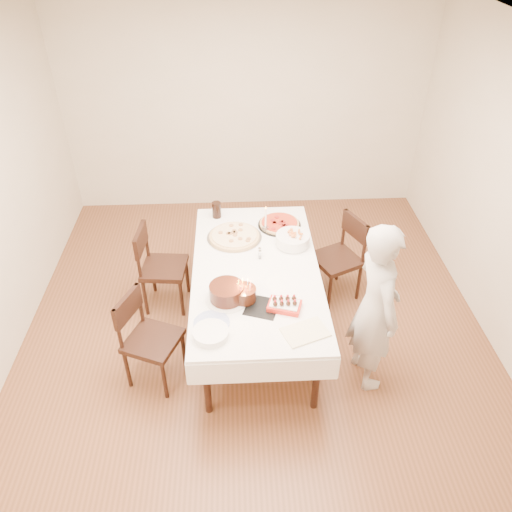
{
  "coord_description": "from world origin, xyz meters",
  "views": [
    {
      "loc": [
        -0.17,
        -3.52,
        3.53
      ],
      "look_at": [
        0.01,
        0.02,
        0.9
      ],
      "focal_mm": 35.0,
      "sensor_mm": 36.0,
      "label": 1
    }
  ],
  "objects_px": {
    "dining_table": "(256,300)",
    "birthday_cake": "(244,291)",
    "person": "(375,308)",
    "strawberry_box": "(284,305)",
    "pizza_white": "(234,236)",
    "pizza_pepperoni": "(279,224)",
    "cola_glass": "(217,210)",
    "pasta_bowl": "(293,239)",
    "chair_right_savory": "(336,259)",
    "chair_left_dessert": "(153,341)",
    "chair_left_savory": "(164,268)",
    "layer_cake": "(227,293)",
    "taper_candle": "(266,219)"
  },
  "relations": [
    {
      "from": "dining_table",
      "to": "person",
      "type": "relative_size",
      "value": 1.35
    },
    {
      "from": "person",
      "to": "cola_glass",
      "type": "height_order",
      "value": "person"
    },
    {
      "from": "taper_candle",
      "to": "birthday_cake",
      "type": "xyz_separation_m",
      "value": [
        -0.24,
        -1.01,
        -0.05
      ]
    },
    {
      "from": "layer_cake",
      "to": "birthday_cake",
      "type": "relative_size",
      "value": 1.85
    },
    {
      "from": "pizza_white",
      "to": "cola_glass",
      "type": "relative_size",
      "value": 3.14
    },
    {
      "from": "taper_candle",
      "to": "dining_table",
      "type": "bearing_deg",
      "value": -101.7
    },
    {
      "from": "chair_right_savory",
      "to": "person",
      "type": "bearing_deg",
      "value": -110.27
    },
    {
      "from": "cola_glass",
      "to": "strawberry_box",
      "type": "xyz_separation_m",
      "value": [
        0.57,
        -1.43,
        -0.05
      ]
    },
    {
      "from": "chair_right_savory",
      "to": "person",
      "type": "xyz_separation_m",
      "value": [
        0.09,
        -1.1,
        0.33
      ]
    },
    {
      "from": "layer_cake",
      "to": "birthday_cake",
      "type": "xyz_separation_m",
      "value": [
        0.15,
        -0.02,
        0.03
      ]
    },
    {
      "from": "chair_right_savory",
      "to": "strawberry_box",
      "type": "relative_size",
      "value": 3.46
    },
    {
      "from": "chair_left_savory",
      "to": "birthday_cake",
      "type": "xyz_separation_m",
      "value": [
        0.78,
        -0.85,
        0.39
      ]
    },
    {
      "from": "dining_table",
      "to": "pizza_pepperoni",
      "type": "bearing_deg",
      "value": 68.9
    },
    {
      "from": "chair_left_savory",
      "to": "person",
      "type": "distance_m",
      "value": 2.14
    },
    {
      "from": "chair_right_savory",
      "to": "chair_left_dessert",
      "type": "bearing_deg",
      "value": -174.19
    },
    {
      "from": "dining_table",
      "to": "birthday_cake",
      "type": "xyz_separation_m",
      "value": [
        -0.12,
        -0.41,
        0.48
      ]
    },
    {
      "from": "layer_cake",
      "to": "strawberry_box",
      "type": "height_order",
      "value": "layer_cake"
    },
    {
      "from": "chair_left_dessert",
      "to": "cola_glass",
      "type": "xyz_separation_m",
      "value": [
        0.54,
        1.45,
        0.39
      ]
    },
    {
      "from": "dining_table",
      "to": "layer_cake",
      "type": "distance_m",
      "value": 0.65
    },
    {
      "from": "birthday_cake",
      "to": "strawberry_box",
      "type": "xyz_separation_m",
      "value": [
        0.32,
        -0.12,
        -0.07
      ]
    },
    {
      "from": "layer_cake",
      "to": "chair_right_savory",
      "type": "bearing_deg",
      "value": 38.52
    },
    {
      "from": "chair_left_savory",
      "to": "strawberry_box",
      "type": "relative_size",
      "value": 3.47
    },
    {
      "from": "chair_right_savory",
      "to": "pizza_white",
      "type": "distance_m",
      "value": 1.08
    },
    {
      "from": "person",
      "to": "strawberry_box",
      "type": "xyz_separation_m",
      "value": [
        -0.73,
        0.08,
        -0.01
      ]
    },
    {
      "from": "dining_table",
      "to": "chair_left_savory",
      "type": "xyz_separation_m",
      "value": [
        -0.9,
        0.44,
        0.08
      ]
    },
    {
      "from": "pasta_bowl",
      "to": "chair_right_savory",
      "type": "bearing_deg",
      "value": 14.65
    },
    {
      "from": "person",
      "to": "pasta_bowl",
      "type": "bearing_deg",
      "value": 20.38
    },
    {
      "from": "pasta_bowl",
      "to": "cola_glass",
      "type": "height_order",
      "value": "cola_glass"
    },
    {
      "from": "pizza_pepperoni",
      "to": "taper_candle",
      "type": "xyz_separation_m",
      "value": [
        -0.15,
        -0.11,
        0.13
      ]
    },
    {
      "from": "chair_left_dessert",
      "to": "pasta_bowl",
      "type": "relative_size",
      "value": 2.77
    },
    {
      "from": "chair_left_savory",
      "to": "pasta_bowl",
      "type": "height_order",
      "value": "chair_left_savory"
    },
    {
      "from": "person",
      "to": "layer_cake",
      "type": "xyz_separation_m",
      "value": [
        -1.2,
        0.21,
        0.03
      ]
    },
    {
      "from": "pizza_pepperoni",
      "to": "cola_glass",
      "type": "height_order",
      "value": "cola_glass"
    },
    {
      "from": "chair_right_savory",
      "to": "pizza_white",
      "type": "height_order",
      "value": "chair_right_savory"
    },
    {
      "from": "chair_right_savory",
      "to": "taper_candle",
      "type": "distance_m",
      "value": 0.85
    },
    {
      "from": "chair_right_savory",
      "to": "pizza_pepperoni",
      "type": "bearing_deg",
      "value": 134.25
    },
    {
      "from": "pizza_white",
      "to": "person",
      "type": "bearing_deg",
      "value": -44.63
    },
    {
      "from": "chair_left_dessert",
      "to": "cola_glass",
      "type": "relative_size",
      "value": 5.2
    },
    {
      "from": "chair_left_savory",
      "to": "strawberry_box",
      "type": "xyz_separation_m",
      "value": [
        1.11,
        -0.96,
        0.33
      ]
    },
    {
      "from": "dining_table",
      "to": "chair_left_savory",
      "type": "height_order",
      "value": "chair_left_savory"
    },
    {
      "from": "strawberry_box",
      "to": "chair_left_savory",
      "type": "bearing_deg",
      "value": 138.92
    },
    {
      "from": "chair_right_savory",
      "to": "strawberry_box",
      "type": "distance_m",
      "value": 1.25
    },
    {
      "from": "person",
      "to": "strawberry_box",
      "type": "distance_m",
      "value": 0.74
    },
    {
      "from": "dining_table",
      "to": "birthday_cake",
      "type": "height_order",
      "value": "birthday_cake"
    },
    {
      "from": "layer_cake",
      "to": "strawberry_box",
      "type": "xyz_separation_m",
      "value": [
        0.47,
        -0.13,
        -0.04
      ]
    },
    {
      "from": "chair_left_dessert",
      "to": "cola_glass",
      "type": "distance_m",
      "value": 1.6
    },
    {
      "from": "chair_right_savory",
      "to": "strawberry_box",
      "type": "height_order",
      "value": "chair_right_savory"
    },
    {
      "from": "dining_table",
      "to": "pizza_pepperoni",
      "type": "height_order",
      "value": "pizza_pepperoni"
    },
    {
      "from": "pasta_bowl",
      "to": "layer_cake",
      "type": "bearing_deg",
      "value": -129.8
    },
    {
      "from": "dining_table",
      "to": "chair_left_savory",
      "type": "bearing_deg",
      "value": 154.09
    }
  ]
}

